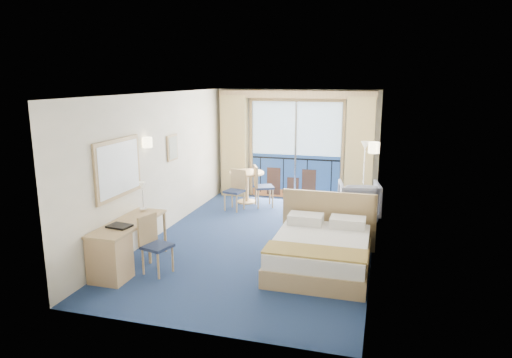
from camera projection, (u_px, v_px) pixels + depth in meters
name	position (u px, v px, depth m)	size (l,w,h in m)	color
floor	(262.00, 240.00, 8.50)	(6.50, 6.50, 0.00)	navy
room_walls	(262.00, 146.00, 8.12)	(4.04, 6.54, 2.72)	beige
balcony_door	(295.00, 153.00, 11.28)	(2.36, 0.03, 2.52)	navy
curtain_left	(234.00, 146.00, 11.52)	(0.65, 0.22, 2.55)	tan
curtain_right	(359.00, 151.00, 10.70)	(0.65, 0.22, 2.55)	tan
pelmet	(296.00, 94.00, 10.85)	(3.80, 0.25, 0.18)	tan
mirror	(118.00, 168.00, 7.28)	(0.05, 1.25, 0.95)	tan
wall_print	(172.00, 148.00, 9.10)	(0.04, 0.42, 0.52)	tan
sconce_left	(147.00, 142.00, 8.05)	(0.18, 0.18, 0.18)	beige
sconce_right	(374.00, 148.00, 7.44)	(0.18, 0.18, 0.18)	beige
bed	(321.00, 250.00, 7.23)	(1.64, 1.95, 1.03)	tan
nightstand	(360.00, 227.00, 8.37)	(0.43, 0.41, 0.56)	tan
phone	(359.00, 211.00, 8.29)	(0.19, 0.15, 0.08)	silver
armchair	(359.00, 199.00, 9.86)	(0.84, 0.86, 0.78)	#4C515D
floor_lamp	(365.00, 158.00, 10.37)	(0.22, 0.22, 1.56)	silver
desk	(114.00, 251.00, 6.85)	(0.55, 1.59, 0.74)	tan
desk_chair	(153.00, 241.00, 7.01)	(0.49, 0.48, 0.91)	#202C4C
folder	(119.00, 226.00, 6.93)	(0.34, 0.25, 0.03)	black
desk_lamp	(142.00, 190.00, 7.71)	(0.13, 0.13, 0.48)	silver
round_table	(247.00, 179.00, 11.00)	(0.84, 0.84, 0.76)	tan
table_chair_a	(260.00, 184.00, 10.63)	(0.57, 0.56, 0.98)	#202C4C
table_chair_b	(236.00, 187.00, 10.42)	(0.47, 0.48, 0.92)	#202C4C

